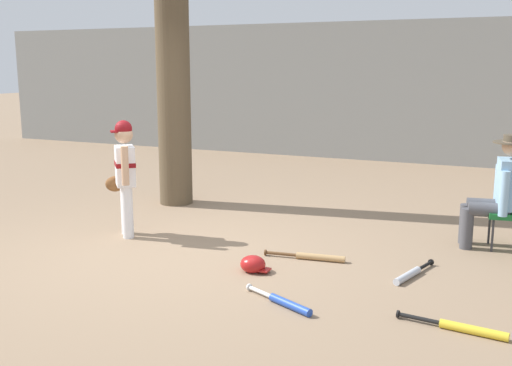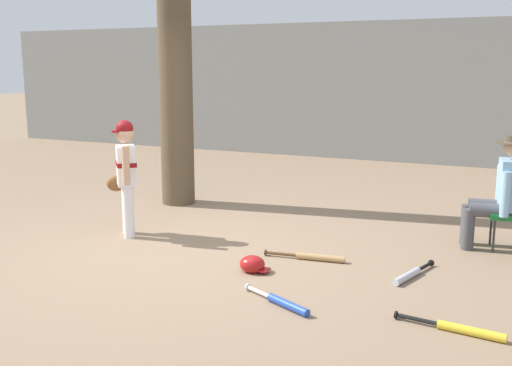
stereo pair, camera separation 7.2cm
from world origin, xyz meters
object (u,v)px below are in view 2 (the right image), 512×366
at_px(bat_blue_youth, 283,303).
at_px(bat_yellow_trainer, 462,329).
at_px(tree_near_player, 175,37).
at_px(batting_helmet_red, 253,264).
at_px(folding_stool, 509,216).
at_px(bat_wood_tan, 314,257).
at_px(bat_aluminum_silver, 410,275).
at_px(young_ballplayer, 125,170).
at_px(seated_spectator, 501,189).

height_order(bat_blue_youth, bat_yellow_trainer, same).
relative_size(tree_near_player, bat_yellow_trainer, 6.54).
bearing_deg(batting_helmet_red, tree_near_player, 134.95).
distance_m(folding_stool, batting_helmet_red, 2.75).
bearing_deg(bat_wood_tan, bat_aluminum_silver, -7.23).
relative_size(tree_near_player, young_ballplayer, 4.01).
relative_size(young_ballplayer, bat_aluminum_silver, 1.82).
bearing_deg(young_ballplayer, tree_near_player, 102.17).
height_order(tree_near_player, seated_spectator, tree_near_player).
relative_size(tree_near_player, seated_spectator, 4.36).
xyz_separation_m(young_ballplayer, bat_wood_tan, (2.22, 0.03, -0.71)).
height_order(bat_aluminum_silver, batting_helmet_red, batting_helmet_red).
relative_size(seated_spectator, bat_yellow_trainer, 1.50).
relative_size(seated_spectator, bat_aluminum_silver, 1.68).
bearing_deg(tree_near_player, bat_blue_youth, -45.82).
bearing_deg(bat_aluminum_silver, bat_blue_youth, -126.17).
distance_m(young_ballplayer, bat_wood_tan, 2.33).
distance_m(young_ballplayer, bat_aluminum_silver, 3.26).
xyz_separation_m(seated_spectator, bat_aluminum_silver, (-0.65, -1.29, -0.61)).
bearing_deg(folding_stool, bat_wood_tan, -145.36).
xyz_separation_m(tree_near_player, bat_wood_tan, (2.58, -1.62, -2.24)).
xyz_separation_m(young_ballplayer, folding_stool, (3.93, 1.21, -0.38)).
relative_size(seated_spectator, bat_wood_tan, 1.47).
distance_m(bat_blue_youth, bat_yellow_trainer, 1.36).
bearing_deg(batting_helmet_red, bat_wood_tan, 53.53).
bearing_deg(bat_yellow_trainer, seated_spectator, 87.66).
relative_size(tree_near_player, batting_helmet_red, 18.32).
distance_m(bat_aluminum_silver, batting_helmet_red, 1.44).
relative_size(bat_yellow_trainer, batting_helmet_red, 2.80).
distance_m(bat_blue_youth, bat_aluminum_silver, 1.34).
bearing_deg(bat_yellow_trainer, bat_blue_youth, -176.42).
bearing_deg(young_ballplayer, bat_wood_tan, 0.68).
height_order(bat_yellow_trainer, bat_aluminum_silver, same).
distance_m(tree_near_player, bat_yellow_trainer, 5.41).
bearing_deg(batting_helmet_red, bat_aluminum_silver, 17.55).
relative_size(tree_near_player, folding_stool, 11.39).
relative_size(bat_aluminum_silver, batting_helmet_red, 2.51).
bearing_deg(batting_helmet_red, bat_blue_youth, -48.54).
relative_size(folding_stool, bat_yellow_trainer, 0.57).
height_order(folding_stool, bat_blue_youth, folding_stool).
xyz_separation_m(folding_stool, bat_wood_tan, (-1.71, -1.18, -0.33)).
height_order(tree_near_player, bat_yellow_trainer, tree_near_player).
xyz_separation_m(bat_blue_youth, bat_aluminum_silver, (0.79, 1.08, 0.00)).
height_order(tree_near_player, bat_wood_tan, tree_near_player).
bearing_deg(bat_aluminum_silver, bat_wood_tan, 172.77).
distance_m(bat_wood_tan, batting_helmet_red, 0.69).
distance_m(seated_spectator, batting_helmet_red, 2.71).
bearing_deg(bat_blue_youth, tree_near_player, 134.18).
distance_m(tree_near_player, bat_blue_youth, 4.52).
distance_m(tree_near_player, seated_spectator, 4.52).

